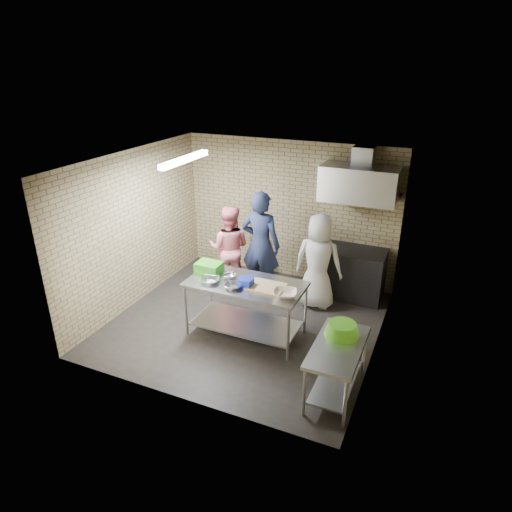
{
  "coord_description": "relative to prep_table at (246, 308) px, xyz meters",
  "views": [
    {
      "loc": [
        2.75,
        -5.84,
        4.06
      ],
      "look_at": [
        0.1,
        0.2,
        1.15
      ],
      "focal_mm": 31.65,
      "sensor_mm": 36.0,
      "label": 1
    }
  ],
  "objects": [
    {
      "name": "floor",
      "position": [
        -0.14,
        0.28,
        -0.45
      ],
      "size": [
        4.2,
        4.2,
        0.0
      ],
      "primitive_type": "plane",
      "color": "black",
      "rests_on": "ground"
    },
    {
      "name": "back_wall",
      "position": [
        -0.14,
        2.28,
        0.9
      ],
      "size": [
        4.2,
        0.06,
        2.7
      ],
      "primitive_type": "cube",
      "color": "tan",
      "rests_on": "ground"
    },
    {
      "name": "bottle_red",
      "position": [
        1.26,
        2.17,
        1.58
      ],
      "size": [
        0.07,
        0.07,
        0.18
      ],
      "primitive_type": "cylinder",
      "color": "#B22619",
      "rests_on": "wall_shelf"
    },
    {
      "name": "ceiling",
      "position": [
        -0.14,
        0.28,
        2.25
      ],
      "size": [
        4.2,
        4.2,
        0.0
      ],
      "primitive_type": "plane",
      "rotation": [
        3.14,
        0.0,
        0.0
      ],
      "color": "black",
      "rests_on": "ground"
    },
    {
      "name": "blue_tub",
      "position": [
        0.05,
        -0.1,
        0.52
      ],
      "size": [
        0.2,
        0.2,
        0.13
      ],
      "primitive_type": "cube",
      "color": "#182CB6",
      "rests_on": "prep_table"
    },
    {
      "name": "mixing_bowl_a",
      "position": [
        -0.5,
        -0.2,
        0.48
      ],
      "size": [
        0.34,
        0.34,
        0.07
      ],
      "primitive_type": "imported",
      "rotation": [
        0.0,
        0.0,
        0.26
      ],
      "color": "silver",
      "rests_on": "prep_table"
    },
    {
      "name": "cutting_board",
      "position": [
        0.35,
        -0.02,
        0.47
      ],
      "size": [
        0.55,
        0.42,
        0.03
      ],
      "primitive_type": "cube",
      "color": "tan",
      "rests_on": "prep_table"
    },
    {
      "name": "hood_duct",
      "position": [
        1.21,
        2.13,
        2.1
      ],
      "size": [
        0.35,
        0.3,
        0.3
      ],
      "primitive_type": "cube",
      "color": "#A5A8AD",
      "rests_on": "back_wall"
    },
    {
      "name": "left_wall",
      "position": [
        -2.24,
        0.28,
        0.9
      ],
      "size": [
        0.06,
        4.0,
        2.7
      ],
      "primitive_type": "cube",
      "color": "tan",
      "rests_on": "ground"
    },
    {
      "name": "woman_white",
      "position": [
        0.76,
        1.32,
        0.4
      ],
      "size": [
        0.84,
        0.56,
        1.7
      ],
      "primitive_type": "imported",
      "rotation": [
        0.0,
        0.0,
        3.16
      ],
      "color": "silver",
      "rests_on": "floor"
    },
    {
      "name": "mixing_bowl_c",
      "position": [
        -0.1,
        -0.22,
        0.48
      ],
      "size": [
        0.32,
        0.32,
        0.06
      ],
      "primitive_type": "imported",
      "rotation": [
        0.0,
        0.0,
        0.26
      ],
      "color": "#AFB3B6",
      "rests_on": "prep_table"
    },
    {
      "name": "range_hood",
      "position": [
        1.21,
        1.98,
        1.65
      ],
      "size": [
        1.3,
        0.6,
        0.6
      ],
      "primitive_type": "cube",
      "color": "silver",
      "rests_on": "back_wall"
    },
    {
      "name": "side_counter",
      "position": [
        1.66,
        -0.82,
        -0.08
      ],
      "size": [
        0.6,
        1.2,
        0.75
      ],
      "primitive_type": "cube",
      "color": "silver",
      "rests_on": "floor"
    },
    {
      "name": "front_wall",
      "position": [
        -0.14,
        -1.72,
        0.9
      ],
      "size": [
        4.2,
        0.06,
        2.7
      ],
      "primitive_type": "cube",
      "color": "tan",
      "rests_on": "ground"
    },
    {
      "name": "fluorescent_fixture",
      "position": [
        -1.14,
        0.28,
        2.19
      ],
      "size": [
        0.1,
        1.25,
        0.08
      ],
      "primitive_type": "cube",
      "color": "white",
      "rests_on": "ceiling"
    },
    {
      "name": "green_crate",
      "position": [
        -0.7,
        0.12,
        0.53
      ],
      "size": [
        0.4,
        0.3,
        0.16
      ],
      "primitive_type": "cube",
      "color": "green",
      "rests_on": "prep_table"
    },
    {
      "name": "mixing_bowl_b",
      "position": [
        -0.3,
        0.05,
        0.48
      ],
      "size": [
        0.26,
        0.26,
        0.07
      ],
      "primitive_type": "imported",
      "rotation": [
        0.0,
        0.0,
        0.26
      ],
      "color": "silver",
      "rests_on": "prep_table"
    },
    {
      "name": "woman_pink",
      "position": [
        -0.94,
        1.31,
        0.36
      ],
      "size": [
        0.92,
        0.79,
        1.63
      ],
      "primitive_type": "imported",
      "rotation": [
        0.0,
        0.0,
        3.39
      ],
      "color": "pink",
      "rests_on": "floor"
    },
    {
      "name": "prep_table",
      "position": [
        0.0,
        0.0,
        0.0
      ],
      "size": [
        1.8,
        0.9,
        0.9
      ],
      "primitive_type": "cube",
      "color": "#AEAFB5",
      "rests_on": "floor"
    },
    {
      "name": "man_navy",
      "position": [
        -0.29,
        1.28,
        0.54
      ],
      "size": [
        0.73,
        0.48,
        1.99
      ],
      "primitive_type": "imported",
      "rotation": [
        0.0,
        0.0,
        3.15
      ],
      "color": "#151834",
      "rests_on": "floor"
    },
    {
      "name": "right_wall",
      "position": [
        1.96,
        0.28,
        0.9
      ],
      "size": [
        0.06,
        4.0,
        2.7
      ],
      "primitive_type": "cube",
      "color": "tan",
      "rests_on": "ground"
    },
    {
      "name": "bottle_green",
      "position": [
        1.66,
        2.17,
        1.56
      ],
      "size": [
        0.06,
        0.06,
        0.15
      ],
      "primitive_type": "cylinder",
      "color": "green",
      "rests_on": "wall_shelf"
    },
    {
      "name": "green_basin",
      "position": [
        1.64,
        -0.57,
        0.38
      ],
      "size": [
        0.46,
        0.46,
        0.17
      ],
      "primitive_type": null,
      "color": "#59C626",
      "rests_on": "side_counter"
    },
    {
      "name": "wall_shelf",
      "position": [
        1.51,
        2.17,
        1.47
      ],
      "size": [
        0.8,
        0.2,
        0.04
      ],
      "primitive_type": "cube",
      "color": "#3F2B19",
      "rests_on": "back_wall"
    },
    {
      "name": "ceramic_bowl",
      "position": [
        0.7,
        -0.15,
        0.49
      ],
      "size": [
        0.42,
        0.42,
        0.08
      ],
      "primitive_type": "imported",
      "rotation": [
        0.0,
        0.0,
        0.26
      ],
      "color": "beige",
      "rests_on": "prep_table"
    },
    {
      "name": "stove",
      "position": [
        1.21,
        1.93,
        -0.0
      ],
      "size": [
        1.2,
        0.7,
        0.9
      ],
      "primitive_type": "cube",
      "color": "black",
      "rests_on": "floor"
    }
  ]
}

